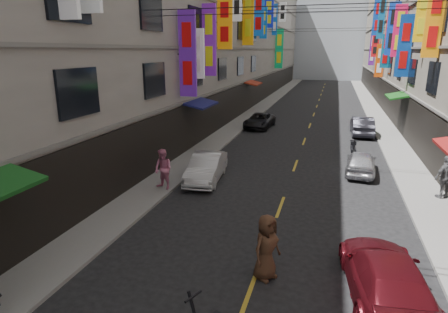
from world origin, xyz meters
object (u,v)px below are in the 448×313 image
Objects in this scene: car_right_mid at (361,162)px; pedestrian_lfar at (163,169)px; car_left_far at (259,121)px; scooter_far_right at (353,148)px; car_right_far at (362,126)px; car_left_mid at (206,168)px; pedestrian_rfar at (446,177)px; pedestrian_crossing at (266,247)px; car_right_near at (386,277)px.

pedestrian_lfar is (-8.80, -5.21, 0.44)m from car_right_mid.
car_right_mid is at bearing -51.26° from car_left_far.
pedestrian_lfar reaches higher than scooter_far_right.
car_right_mid is 10.24m from pedestrian_lfar.
car_left_mid is at bearing 57.22° from car_right_far.
car_right_far reaches higher than scooter_far_right.
pedestrian_rfar reaches higher than car_right_far.
pedestrian_crossing is at bearing 78.30° from car_right_far.
car_left_mid reaches higher than car_right_near.
car_right_near reaches higher than scooter_far_right.
pedestrian_rfar reaches higher than car_right_mid.
pedestrian_rfar reaches higher than pedestrian_crossing.
scooter_far_right is 14.59m from pedestrian_crossing.
car_right_far reaches higher than car_left_mid.
car_right_mid is at bearing -96.78° from car_right_near.
pedestrian_lfar is (-1.40, -1.92, 0.38)m from car_left_mid.
pedestrian_rfar is (3.20, 7.87, 0.39)m from car_right_near.
car_left_far is at bearing 105.60° from pedestrian_lfar.
pedestrian_rfar is (2.60, -12.70, 0.35)m from car_right_far.
pedestrian_crossing is (-3.11, -10.64, 0.35)m from car_right_mid.
car_left_far is 16.97m from pedestrian_rfar.
car_right_far is at bearing -98.46° from car_right_near.
car_left_mid is 10.62m from pedestrian_rfar.
car_right_far is at bearing -111.40° from pedestrian_rfar.
car_left_far is at bearing -43.49° from scooter_far_right.
car_right_near is 1.06× the size of car_right_far.
car_left_mid is 0.95× the size of car_left_far.
car_right_far is (0.60, 20.57, 0.04)m from car_right_near.
pedestrian_crossing is at bearing 17.96° from pedestrian_rfar.
car_left_far is 12.75m from car_right_mid.
car_left_mid reaches higher than scooter_far_right.
pedestrian_lfar is 0.97× the size of pedestrian_crossing.
car_right_mid is 0.83× the size of car_right_far.
car_right_far is at bearing -89.34° from car_right_mid.
car_left_far is (-7.17, 6.72, 0.15)m from scooter_far_right.
car_right_near is 3.13m from pedestrian_crossing.
car_left_far is 21.46m from pedestrian_crossing.
car_right_mid is at bearing 18.07° from car_left_mid.
car_left_far is 15.66m from pedestrian_lfar.
car_right_mid is (7.40, -10.38, 0.02)m from car_left_far.
pedestrian_rfar reaches higher than car_left_mid.
car_right_far is at bearing 78.74° from pedestrian_lfar.
car_right_near is at bearing 34.92° from pedestrian_rfar.
car_left_mid is 8.10m from car_right_mid.
pedestrian_lfar is (-8.80, 5.53, 0.38)m from car_right_near.
pedestrian_crossing is (-3.11, 0.10, 0.29)m from car_right_near.
car_right_mid is at bearing 85.09° from car_right_far.
car_left_mid reaches higher than car_right_mid.
car_left_far is 2.28× the size of pedestrian_rfar.
car_right_near is 1.28× the size of car_right_mid.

